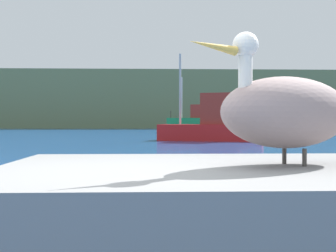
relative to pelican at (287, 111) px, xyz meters
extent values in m
cube|color=#6B7A51|center=(-1.28, 62.09, 2.98)|extent=(140.00, 11.89, 8.34)
cube|color=gray|center=(0.01, 0.01, -0.78)|extent=(3.95, 2.08, 0.82)
ellipsoid|color=gray|center=(0.01, 0.01, -0.01)|extent=(1.21, 0.98, 0.49)
cylinder|color=white|center=(-0.33, -0.18, 0.21)|extent=(0.09, 0.09, 0.30)
sphere|color=white|center=(-0.33, -0.18, 0.42)|extent=(0.17, 0.17, 0.17)
cone|color=gold|center=(-0.55, -0.30, 0.39)|extent=(0.34, 0.22, 0.09)
cylinder|color=#4C4742|center=(0.10, -0.05, -0.31)|extent=(0.03, 0.03, 0.12)
cylinder|color=#4C4742|center=(0.02, 0.11, -0.31)|extent=(0.03, 0.03, 0.12)
cube|color=red|center=(2.30, 20.55, -0.73)|extent=(5.95, 3.25, 0.91)
cube|color=maroon|center=(2.84, 20.38, 0.59)|extent=(2.34, 1.79, 1.72)
cylinder|color=#B2B2B2|center=(0.66, 21.07, 1.72)|extent=(0.12, 0.12, 3.99)
cube|color=#1E8C4C|center=(3.75, 37.92, -0.49)|extent=(6.58, 4.12, 1.39)
cube|color=maroon|center=(4.00, 37.82, 0.84)|extent=(2.55, 2.04, 1.28)
cylinder|color=#B2B2B2|center=(1.98, 38.67, 2.21)|extent=(0.12, 0.12, 4.02)
cylinder|color=#3F382D|center=(0.92, 39.12, 0.55)|extent=(0.10, 0.10, 0.70)
camera|label=1|loc=(-0.92, -2.85, -0.07)|focal=45.29mm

